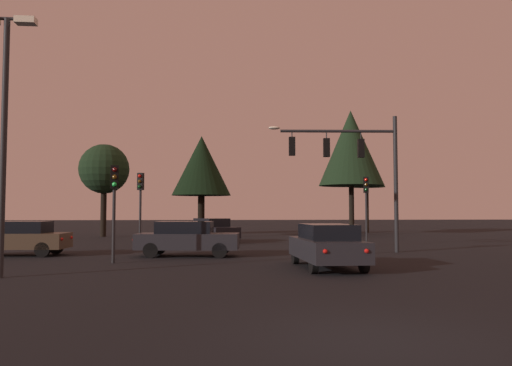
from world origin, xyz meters
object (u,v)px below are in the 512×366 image
(traffic_light_corner_left, at_px, (140,195))
(parking_lot_lamp_post, at_px, (5,110))
(tree_behind_sign, at_px, (367,171))
(tree_center_horizon, at_px, (201,166))
(traffic_signal_mast_arm, at_px, (355,159))
(tree_left_far, at_px, (351,148))
(car_nearside_lane, at_px, (327,245))
(car_far_lane, at_px, (212,230))
(tree_right_cluster, at_px, (104,169))
(traffic_light_corner_right, at_px, (114,193))
(car_crossing_right, at_px, (18,238))
(car_crossing_left, at_px, (187,238))
(traffic_light_median, at_px, (366,197))

(traffic_light_corner_left, bearing_deg, parking_lot_lamp_post, -102.34)
(tree_behind_sign, distance_m, tree_center_horizon, 16.63)
(traffic_signal_mast_arm, relative_size, tree_left_far, 0.63)
(car_nearside_lane, xyz_separation_m, tree_left_far, (7.48, 23.76, 6.43))
(car_far_lane, distance_m, tree_center_horizon, 7.65)
(car_nearside_lane, relative_size, tree_right_cluster, 0.65)
(tree_behind_sign, bearing_deg, car_nearside_lane, -109.86)
(car_far_lane, xyz_separation_m, tree_behind_sign, (14.12, 13.30, 4.89))
(traffic_light_corner_right, distance_m, tree_right_cluster, 21.02)
(traffic_light_corner_left, bearing_deg, car_nearside_lane, -50.97)
(tree_left_far, xyz_separation_m, tree_right_cluster, (-19.90, -1.10, -2.02))
(traffic_light_corner_right, distance_m, tree_left_far, 26.65)
(car_crossing_right, xyz_separation_m, tree_center_horizon, (7.70, 14.79, 4.57))
(tree_center_horizon, bearing_deg, traffic_light_corner_left, -104.44)
(car_crossing_left, relative_size, tree_behind_sign, 0.64)
(car_crossing_right, bearing_deg, tree_behind_sign, 44.16)
(traffic_light_corner_left, xyz_separation_m, traffic_light_corner_right, (0.05, -7.22, -0.18))
(traffic_light_corner_right, distance_m, car_far_lane, 13.08)
(traffic_light_corner_left, height_order, car_far_lane, traffic_light_corner_left)
(traffic_light_corner_right, distance_m, traffic_light_median, 14.96)
(parking_lot_lamp_post, relative_size, tree_left_far, 0.76)
(tree_right_cluster, bearing_deg, traffic_signal_mast_arm, -46.66)
(parking_lot_lamp_post, distance_m, tree_right_cluster, 24.40)
(car_crossing_right, bearing_deg, traffic_signal_mast_arm, 1.70)
(car_crossing_right, bearing_deg, car_nearside_lane, -25.63)
(tree_right_cluster, bearing_deg, tree_behind_sign, 13.44)
(car_crossing_left, relative_size, tree_left_far, 0.44)
(car_far_lane, distance_m, parking_lot_lamp_post, 18.02)
(tree_behind_sign, bearing_deg, traffic_light_median, -107.37)
(traffic_signal_mast_arm, distance_m, car_far_lane, 11.36)
(tree_left_far, distance_m, tree_right_cluster, 20.03)
(traffic_signal_mast_arm, bearing_deg, parking_lot_lamp_post, -148.10)
(traffic_light_corner_right, distance_m, parking_lot_lamp_post, 5.26)
(traffic_light_corner_right, bearing_deg, car_crossing_right, 142.84)
(traffic_signal_mast_arm, distance_m, car_nearside_lane, 7.99)
(tree_left_far, bearing_deg, tree_center_horizon, -166.56)
(traffic_light_corner_left, xyz_separation_m, tree_center_horizon, (2.90, 11.26, 2.54))
(traffic_light_corner_right, xyz_separation_m, tree_right_cluster, (-4.73, 20.32, 2.56))
(traffic_light_median, height_order, tree_center_horizon, tree_center_horizon)
(car_crossing_right, xyz_separation_m, car_far_lane, (8.55, 8.73, -0.00))
(parking_lot_lamp_post, bearing_deg, car_far_lane, 69.28)
(traffic_light_corner_right, height_order, parking_lot_lamp_post, parking_lot_lamp_post)
(traffic_light_corner_left, distance_m, tree_left_far, 21.28)
(traffic_light_corner_right, bearing_deg, traffic_light_median, 34.02)
(car_nearside_lane, height_order, parking_lot_lamp_post, parking_lot_lamp_post)
(traffic_light_median, relative_size, car_far_lane, 0.86)
(traffic_light_median, height_order, car_crossing_right, traffic_light_median)
(traffic_light_corner_left, relative_size, tree_left_far, 0.38)
(traffic_signal_mast_arm, relative_size, tree_behind_sign, 0.90)
(traffic_light_corner_right, distance_m, tree_center_horizon, 18.89)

